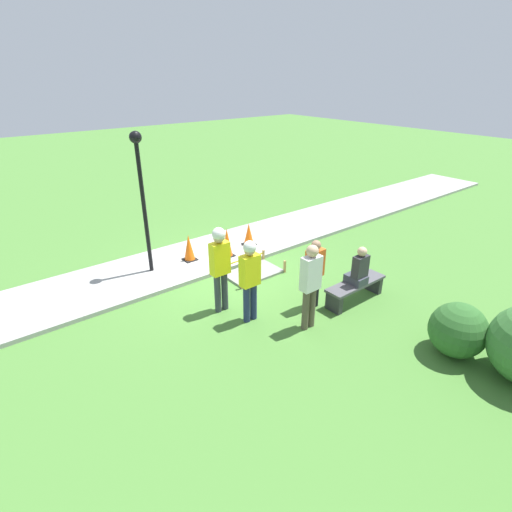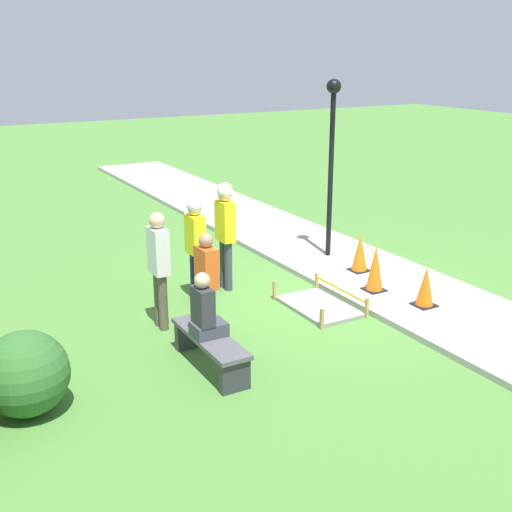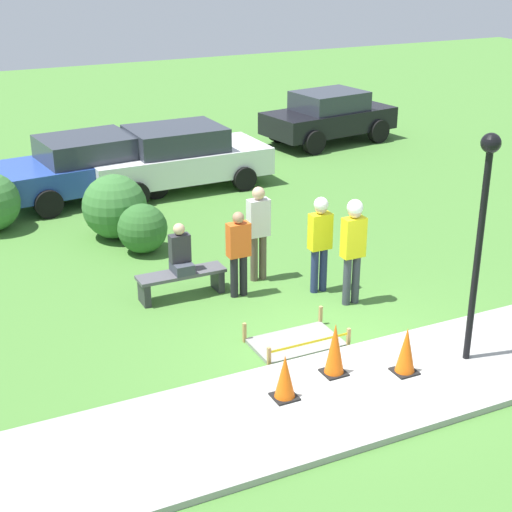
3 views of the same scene
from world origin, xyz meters
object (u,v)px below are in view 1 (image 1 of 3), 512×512
Objects in this scene: park_bench at (355,288)px; bystander_in_gray_shirt at (310,282)px; lamppost_near at (141,182)px; traffic_cone_near_patch at (249,234)px; person_seated_on_bench at (359,269)px; traffic_cone_far_patch at (227,242)px; worker_supervisor at (250,274)px; worker_assistant at (220,262)px; traffic_cone_sidewalk_edge at (189,248)px; bystander_in_orange_shirt at (314,271)px.

park_bench is 1.72m from bystander_in_gray_shirt.
traffic_cone_near_patch is at bearing 175.78° from lamppost_near.
person_seated_on_bench is 0.26× the size of lamppost_near.
traffic_cone_far_patch is (0.95, 0.26, 0.07)m from traffic_cone_near_patch.
bystander_in_gray_shirt is (-0.76, 0.94, -0.03)m from worker_supervisor.
worker_assistant is at bearing -58.11° from bystander_in_gray_shirt.
worker_assistant is (1.58, 2.07, 0.67)m from traffic_cone_far_patch.
bystander_in_gray_shirt is (-1.01, 1.63, -0.13)m from worker_assistant.
traffic_cone_near_patch is at bearing -89.63° from person_seated_on_bench.
bystander_in_orange_shirt is at bearing 105.47° from traffic_cone_sidewalk_edge.
worker_assistant is (2.53, 2.33, 0.74)m from traffic_cone_near_patch.
park_bench is at bearing -177.25° from bystander_in_gray_shirt.
bystander_in_gray_shirt is at bearing 109.33° from lamppost_near.
traffic_cone_near_patch is 0.41× the size of bystander_in_orange_shirt.
worker_assistant reaches higher than worker_supervisor.
park_bench is 0.88× the size of bystander_in_gray_shirt.
lamppost_near is at bearing -4.22° from traffic_cone_near_patch.
park_bench is at bearing 115.67° from traffic_cone_sidewalk_edge.
traffic_cone_near_patch is at bearing -127.04° from worker_supervisor.
bystander_in_orange_shirt is (-1.38, 0.45, -0.18)m from worker_supervisor.
bystander_in_orange_shirt is at bearing -23.72° from park_bench.
bystander_in_gray_shirt is (0.63, 0.49, 0.15)m from bystander_in_orange_shirt.
worker_assistant is 2.87m from lamppost_near.
bystander_in_gray_shirt reaches higher than park_bench.
bystander_in_orange_shirt is 4.50m from lamppost_near.
person_seated_on_bench is 1.56m from bystander_in_gray_shirt.
park_bench is 0.83× the size of worker_assistant.
park_bench is 1.17m from bystander_in_orange_shirt.
worker_assistant is (0.25, -0.69, 0.10)m from worker_supervisor.
worker_assistant is 1.21× the size of bystander_in_orange_shirt.
bystander_in_gray_shirt is (1.52, 3.95, 0.62)m from traffic_cone_near_patch.
traffic_cone_near_patch is 0.37× the size of worker_supervisor.
traffic_cone_sidewalk_edge is (1.89, -0.16, 0.03)m from traffic_cone_near_patch.
bystander_in_gray_shirt reaches higher than traffic_cone_sidewalk_edge.
park_bench is at bearing 90.69° from traffic_cone_near_patch.
worker_supervisor is 0.93× the size of worker_assistant.
lamppost_near is at bearing -54.07° from person_seated_on_bench.
worker_supervisor is 1.13× the size of bystander_in_orange_shirt.
park_bench is 0.50m from person_seated_on_bench.
traffic_cone_sidewalk_edge is at bearing -104.31° from worker_assistant.
person_seated_on_bench is 2.49m from worker_supervisor.
worker_supervisor is 0.74m from worker_assistant.
traffic_cone_far_patch reaches higher than traffic_cone_near_patch.
bystander_in_gray_shirt is at bearing 69.01° from traffic_cone_near_patch.
person_seated_on_bench reaches higher than traffic_cone_near_patch.
traffic_cone_far_patch is 1.04m from traffic_cone_sidewalk_edge.
bystander_in_gray_shirt is (1.54, 0.02, 0.22)m from person_seated_on_bench.
lamppost_near reaches higher than traffic_cone_sidewalk_edge.
traffic_cone_near_patch is at bearing -104.41° from bystander_in_orange_shirt.
person_seated_on_bench is at bearing 67.06° from park_bench.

